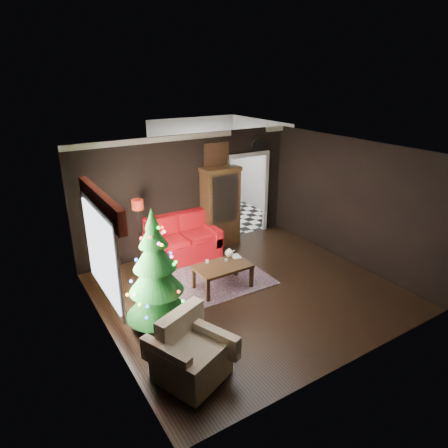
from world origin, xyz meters
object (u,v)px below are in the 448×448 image
christmas_tree (156,272)px  coffee_table (223,276)px  loveseat (183,238)px  kitchen_table (214,210)px  teapot (229,253)px  wall_clock (257,145)px  curio_cabinet (220,209)px  floor_lamp (140,235)px  armchair (191,350)px

christmas_tree → coffee_table: 1.86m
loveseat → kitchen_table: (1.80, 1.65, -0.12)m
teapot → wall_clock: bearing=42.3°
coffee_table → teapot: bearing=39.4°
curio_cabinet → floor_lamp: bearing=-172.8°
floor_lamp → wall_clock: wall_clock is taller
kitchen_table → coffee_table: bearing=-117.9°
loveseat → floor_lamp: (-1.05, -0.06, 0.33)m
kitchen_table → teapot: bearing=-115.1°
floor_lamp → coffee_table: 2.03m
teapot → loveseat: bearing=104.7°
curio_cabinet → coffee_table: (-1.10, -1.89, -0.69)m
wall_clock → teapot: bearing=-137.7°
wall_clock → loveseat: bearing=-170.3°
curio_cabinet → floor_lamp: (-2.20, -0.28, -0.12)m
armchair → kitchen_table: (3.44, 5.19, -0.09)m
loveseat → wall_clock: bearing=9.7°
loveseat → coffee_table: size_ratio=1.54×
floor_lamp → kitchen_table: floor_lamp is taller
loveseat → armchair: (-1.64, -3.54, -0.04)m
teapot → armchair: bearing=-133.1°
loveseat → wall_clock: size_ratio=5.31×
loveseat → coffee_table: 1.68m
wall_clock → kitchen_table: wall_clock is taller
loveseat → wall_clock: (2.35, 0.40, 1.88)m
curio_cabinet → wall_clock: bearing=8.5°
armchair → curio_cabinet: bearing=31.0°
loveseat → christmas_tree: (-1.56, -2.17, 0.55)m
loveseat → floor_lamp: floor_lamp is taller
wall_clock → kitchen_table: (-0.55, 1.25, -2.00)m
curio_cabinet → armchair: size_ratio=2.06×
christmas_tree → teapot: christmas_tree is taller
christmas_tree → wall_clock: size_ratio=6.46×
curio_cabinet → kitchen_table: curio_cabinet is taller
christmas_tree → armchair: (-0.08, -1.38, -0.59)m
armchair → teapot: bearing=24.5°
wall_clock → curio_cabinet: bearing=-171.5°
floor_lamp → teapot: floor_lamp is taller
loveseat → teapot: (0.37, -1.40, 0.10)m
curio_cabinet → christmas_tree: (-2.71, -2.39, 0.10)m
loveseat → christmas_tree: christmas_tree is taller
floor_lamp → armchair: 3.55m
christmas_tree → teapot: 2.12m
floor_lamp → christmas_tree: 2.18m
christmas_tree → wall_clock: wall_clock is taller
loveseat → kitchen_table: bearing=42.5°
christmas_tree → armchair: size_ratio=2.25×
curio_cabinet → armchair: 4.71m
curio_cabinet → loveseat: bearing=-169.2°
loveseat → teapot: loveseat is taller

